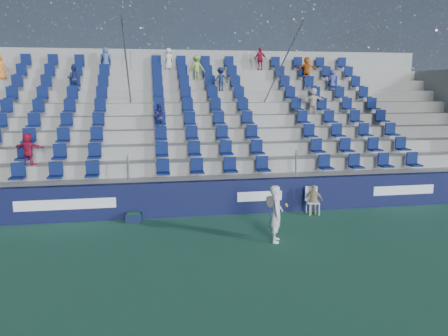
# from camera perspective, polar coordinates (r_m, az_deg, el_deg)

# --- Properties ---
(ground) EXTENTS (70.00, 70.00, 0.00)m
(ground) POSITION_cam_1_polar(r_m,az_deg,el_deg) (12.41, 1.29, -10.12)
(ground) COLOR #2A6247
(ground) RESTS_ON ground
(sponsor_wall) EXTENTS (24.00, 0.32, 1.20)m
(sponsor_wall) POSITION_cam_1_polar(r_m,az_deg,el_deg) (15.19, -0.96, -3.87)
(sponsor_wall) COLOR #0F1339
(sponsor_wall) RESTS_ON ground
(grandstand) EXTENTS (24.00, 8.17, 6.63)m
(grandstand) POSITION_cam_1_polar(r_m,az_deg,el_deg) (19.90, -3.22, 4.04)
(grandstand) COLOR #979792
(grandstand) RESTS_ON ground
(tennis_player) EXTENTS (0.69, 0.69, 1.65)m
(tennis_player) POSITION_cam_1_polar(r_m,az_deg,el_deg) (12.58, 6.81, -5.93)
(tennis_player) COLOR silver
(tennis_player) RESTS_ON ground
(line_judge_chair) EXTENTS (0.51, 0.52, 0.96)m
(line_judge_chair) POSITION_cam_1_polar(r_m,az_deg,el_deg) (15.57, 11.43, -3.92)
(line_judge_chair) COLOR white
(line_judge_chair) RESTS_ON ground
(line_judge) EXTENTS (0.67, 0.41, 1.06)m
(line_judge) POSITION_cam_1_polar(r_m,az_deg,el_deg) (15.44, 11.63, -4.12)
(line_judge) COLOR tan
(line_judge) RESTS_ON ground
(ball_bin) EXTENTS (0.53, 0.35, 0.30)m
(ball_bin) POSITION_cam_1_polar(r_m,az_deg,el_deg) (14.78, -11.72, -6.28)
(ball_bin) COLOR #0D1733
(ball_bin) RESTS_ON ground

